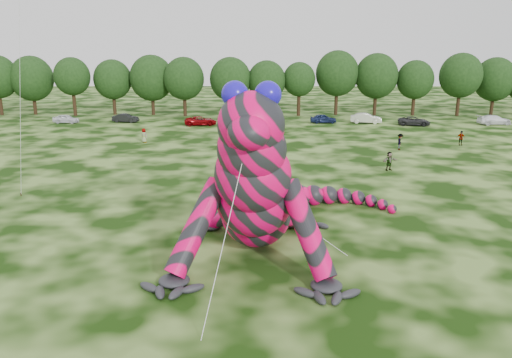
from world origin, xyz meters
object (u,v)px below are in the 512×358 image
object	(u,v)px
tree_7	(230,87)
spectator_3	(461,138)
tree_14	(494,86)
tree_8	(267,88)
car_1	(126,118)
car_2	(201,121)
spectator_4	(144,135)
tree_5	(152,85)
tree_13	(460,85)
spectator_5	(389,161)
tree_10	(337,83)
car_6	(414,121)
car_5	(366,118)
tree_6	(184,87)
tree_11	(376,84)
tree_12	(415,88)
tree_2	(33,85)
spectator_2	(400,142)
car_7	(494,120)
tree_3	(73,87)
car_4	(323,119)
car_3	(237,119)
inflatable_gecko	(258,161)
car_0	(66,119)
tree_9	(299,89)
tree_4	(113,87)

from	to	relation	value
tree_7	spectator_3	bearing A→B (deg)	-41.71
tree_14	tree_8	bearing A→B (deg)	-177.36
car_1	car_2	xyz separation A→B (m)	(11.63, -2.92, 0.01)
car_2	spectator_4	world-z (taller)	spectator_4
tree_5	tree_13	bearing A→B (deg)	-1.49
car_2	spectator_5	size ratio (longest dim) A/B	2.65
car_2	car_1	bearing A→B (deg)	67.32
tree_7	car_2	size ratio (longest dim) A/B	2.03
tree_13	car_2	distance (m)	42.55
tree_10	car_6	world-z (taller)	tree_10
car_1	car_5	distance (m)	36.04
spectator_3	tree_6	bearing A→B (deg)	145.16
tree_11	spectator_5	size ratio (longest dim) A/B	5.71
tree_12	spectator_4	world-z (taller)	tree_12
tree_2	tree_13	size ratio (longest dim) A/B	0.95
tree_11	spectator_2	size ratio (longest dim) A/B	5.54
tree_2	car_7	world-z (taller)	tree_2
tree_3	car_4	size ratio (longest dim) A/B	2.43
tree_3	car_3	distance (m)	28.52
tree_8	car_7	world-z (taller)	tree_8
tree_12	car_1	xyz separation A→B (m)	(-45.60, -7.85, -3.85)
car_1	tree_3	bearing A→B (deg)	63.50
inflatable_gecko	tree_7	distance (m)	54.16
car_0	spectator_2	xyz separation A→B (m)	(44.29, -19.78, 0.26)
tree_2	spectator_5	world-z (taller)	tree_2
car_6	spectator_5	world-z (taller)	spectator_5
tree_2	tree_9	size ratio (longest dim) A/B	1.11
tree_9	tree_12	world-z (taller)	tree_12
tree_6	tree_13	world-z (taller)	tree_13
spectator_4	car_1	bearing A→B (deg)	-35.72
tree_5	car_0	distance (m)	15.17
car_6	tree_4	bearing A→B (deg)	86.66
tree_10	tree_12	bearing A→B (deg)	-3.80
tree_11	tree_12	size ratio (longest dim) A/B	1.12
tree_3	tree_4	size ratio (longest dim) A/B	1.04
car_3	car_5	bearing A→B (deg)	-79.79
tree_14	car_0	size ratio (longest dim) A/B	2.49
car_0	car_2	distance (m)	20.41
inflatable_gecko	car_3	distance (m)	46.34
tree_11	car_6	size ratio (longest dim) A/B	2.20
tree_10	spectator_4	distance (m)	36.74
car_3	car_6	bearing A→B (deg)	-84.62
tree_9	spectator_5	distance (m)	37.96
car_5	tree_8	bearing A→B (deg)	71.12
tree_7	tree_10	xyz separation A→B (m)	(17.48, 1.77, 0.51)
car_1	car_0	bearing A→B (deg)	104.36
tree_7	spectator_5	distance (m)	40.60
tree_3	tree_4	bearing A→B (deg)	15.14
tree_11	car_3	bearing A→B (deg)	-157.49
car_3	car_6	world-z (taller)	car_3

